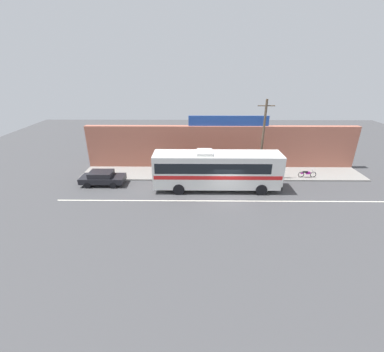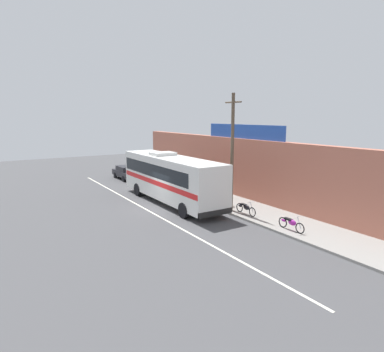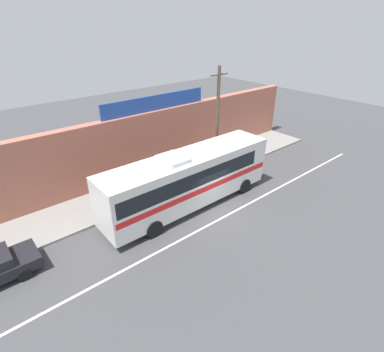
{
  "view_description": "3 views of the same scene",
  "coord_description": "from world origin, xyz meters",
  "px_view_note": "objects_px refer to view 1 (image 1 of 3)",
  "views": [
    {
      "loc": [
        -2.99,
        -20.59,
        10.95
      ],
      "look_at": [
        -3.21,
        2.24,
        1.05
      ],
      "focal_mm": 24.11,
      "sensor_mm": 36.0,
      "label": 1
    },
    {
      "loc": [
        21.25,
        -10.45,
        6.56
      ],
      "look_at": [
        0.5,
        2.67,
        2.19
      ],
      "focal_mm": 31.58,
      "sensor_mm": 36.0,
      "label": 2
    },
    {
      "loc": [
        -11.42,
        -11.29,
        10.94
      ],
      "look_at": [
        -0.16,
        2.17,
        1.68
      ],
      "focal_mm": 28.37,
      "sensor_mm": 36.0,
      "label": 3
    }
  ],
  "objects_px": {
    "utility_pole": "(263,140)",
    "pedestrian_near_shop": "(247,167)",
    "motorcycle_purple": "(307,173)",
    "intercity_bus": "(216,169)",
    "parked_car": "(102,178)",
    "motorcycle_blue": "(270,173)"
  },
  "relations": [
    {
      "from": "intercity_bus",
      "to": "utility_pole",
      "type": "height_order",
      "value": "utility_pole"
    },
    {
      "from": "parked_car",
      "to": "motorcycle_blue",
      "type": "relative_size",
      "value": 2.25
    },
    {
      "from": "motorcycle_blue",
      "to": "intercity_bus",
      "type": "bearing_deg",
      "value": -157.04
    },
    {
      "from": "intercity_bus",
      "to": "utility_pole",
      "type": "xyz_separation_m",
      "value": [
        4.62,
        2.26,
        2.16
      ]
    },
    {
      "from": "motorcycle_blue",
      "to": "motorcycle_purple",
      "type": "relative_size",
      "value": 1.01
    },
    {
      "from": "motorcycle_blue",
      "to": "motorcycle_purple",
      "type": "xyz_separation_m",
      "value": [
        3.82,
        0.04,
        0.0
      ]
    },
    {
      "from": "parked_car",
      "to": "utility_pole",
      "type": "relative_size",
      "value": 0.54
    },
    {
      "from": "parked_car",
      "to": "utility_pole",
      "type": "height_order",
      "value": "utility_pole"
    },
    {
      "from": "parked_car",
      "to": "utility_pole",
      "type": "distance_m",
      "value": 16.12
    },
    {
      "from": "parked_car",
      "to": "motorcycle_blue",
      "type": "bearing_deg",
      "value": 5.44
    },
    {
      "from": "pedestrian_near_shop",
      "to": "parked_car",
      "type": "bearing_deg",
      "value": -172.21
    },
    {
      "from": "motorcycle_purple",
      "to": "pedestrian_near_shop",
      "type": "xyz_separation_m",
      "value": [
        -6.23,
        0.34,
        0.55
      ]
    },
    {
      "from": "utility_pole",
      "to": "motorcycle_purple",
      "type": "height_order",
      "value": "utility_pole"
    },
    {
      "from": "parked_car",
      "to": "pedestrian_near_shop",
      "type": "height_order",
      "value": "pedestrian_near_shop"
    },
    {
      "from": "utility_pole",
      "to": "pedestrian_near_shop",
      "type": "relative_size",
      "value": 4.71
    },
    {
      "from": "parked_car",
      "to": "motorcycle_blue",
      "type": "height_order",
      "value": "parked_car"
    },
    {
      "from": "utility_pole",
      "to": "pedestrian_near_shop",
      "type": "bearing_deg",
      "value": 153.04
    },
    {
      "from": "motorcycle_blue",
      "to": "pedestrian_near_shop",
      "type": "relative_size",
      "value": 1.12
    },
    {
      "from": "parked_car",
      "to": "motorcycle_purple",
      "type": "xyz_separation_m",
      "value": [
        20.73,
        1.65,
        -0.17
      ]
    },
    {
      "from": "utility_pole",
      "to": "motorcycle_purple",
      "type": "distance_m",
      "value": 6.25
    },
    {
      "from": "motorcycle_purple",
      "to": "utility_pole",
      "type": "bearing_deg",
      "value": -177.06
    },
    {
      "from": "intercity_bus",
      "to": "parked_car",
      "type": "relative_size",
      "value": 2.75
    }
  ]
}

